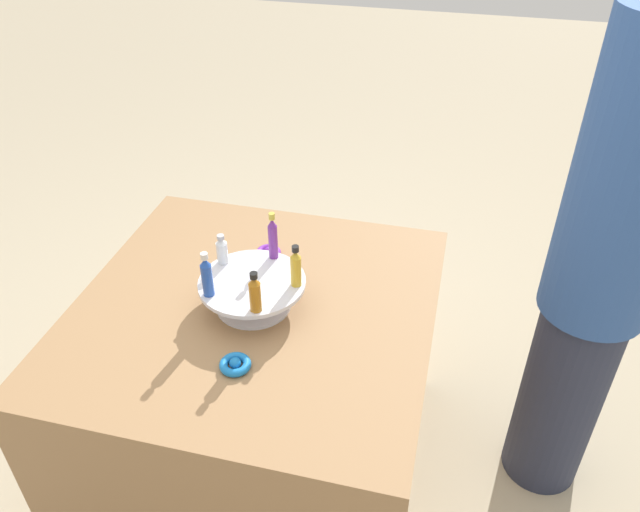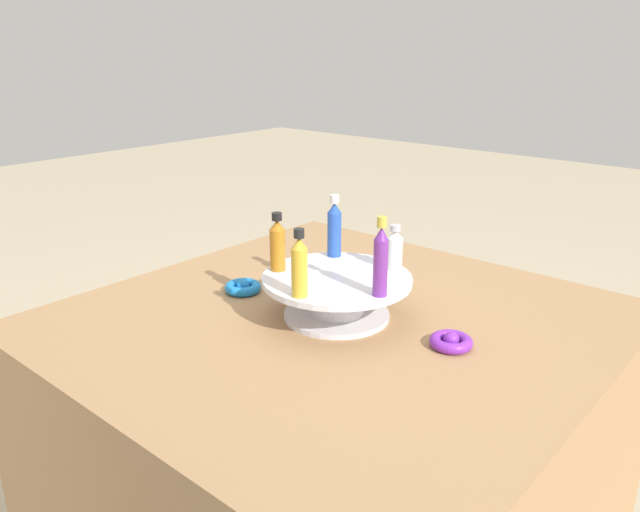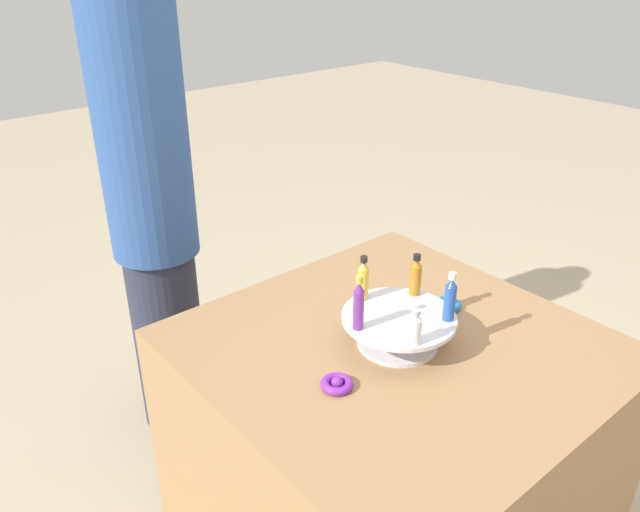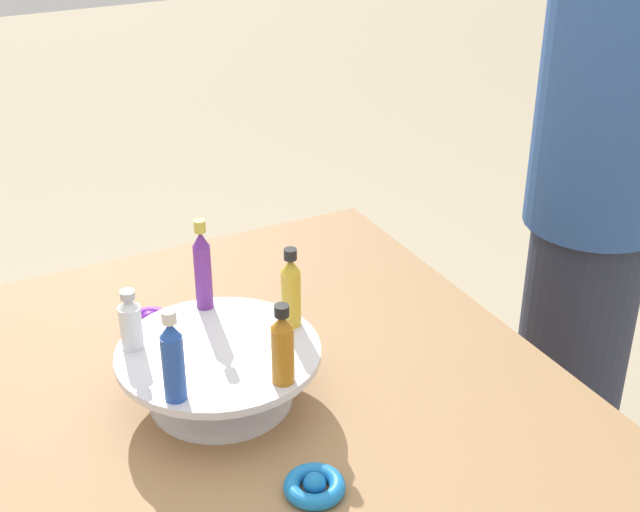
{
  "view_description": "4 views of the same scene",
  "coord_description": "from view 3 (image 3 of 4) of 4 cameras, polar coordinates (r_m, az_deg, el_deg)",
  "views": [
    {
      "loc": [
        0.49,
        -1.24,
        1.83
      ],
      "look_at": [
        0.18,
        0.04,
        0.88
      ],
      "focal_mm": 35.0,
      "sensor_mm": 36.0,
      "label": 1
    },
    {
      "loc": [
        0.87,
        0.71,
        1.22
      ],
      "look_at": [
        0.07,
        0.02,
        0.86
      ],
      "focal_mm": 35.0,
      "sensor_mm": 36.0,
      "label": 2
    },
    {
      "loc": [
        -0.89,
        1.01,
        1.64
      ],
      "look_at": [
        0.24,
        0.06,
        0.89
      ],
      "focal_mm": 35.0,
      "sensor_mm": 36.0,
      "label": 3
    },
    {
      "loc": [
        -0.35,
        -1.0,
        1.5
      ],
      "look_at": [
        0.18,
        0.04,
        0.88
      ],
      "focal_mm": 50.0,
      "sensor_mm": 36.0,
      "label": 4
    }
  ],
  "objects": [
    {
      "name": "bottle_clear",
      "position": [
        1.47,
        8.68,
        -6.51
      ],
      "size": [
        0.03,
        0.03,
        0.09
      ],
      "color": "silver",
      "rests_on": "display_stand"
    },
    {
      "name": "bottle_gold",
      "position": [
        1.62,
        3.97,
        -2.16
      ],
      "size": [
        0.03,
        0.03,
        0.12
      ],
      "color": "gold",
      "rests_on": "display_stand"
    },
    {
      "name": "party_table",
      "position": [
        1.86,
        6.43,
        -16.97
      ],
      "size": [
        0.99,
        0.99,
        0.71
      ],
      "color": "#9E754C",
      "rests_on": "ground_plane"
    },
    {
      "name": "display_stand",
      "position": [
        1.61,
        7.17,
        -6.43
      ],
      "size": [
        0.29,
        0.29,
        0.09
      ],
      "color": "silver",
      "rests_on": "party_table"
    },
    {
      "name": "bottle_amber",
      "position": [
        1.66,
        8.73,
        -1.83
      ],
      "size": [
        0.03,
        0.03,
        0.12
      ],
      "color": "#AD6B19",
      "rests_on": "display_stand"
    },
    {
      "name": "ribbon_bow_purple",
      "position": [
        1.48,
        1.56,
        -11.59
      ],
      "size": [
        0.08,
        0.08,
        0.03
      ],
      "color": "purple",
      "rests_on": "party_table"
    },
    {
      "name": "bottle_purple",
      "position": [
        1.5,
        3.56,
        -4.46
      ],
      "size": [
        0.03,
        0.03,
        0.15
      ],
      "color": "#702D93",
      "rests_on": "display_stand"
    },
    {
      "name": "bottle_blue",
      "position": [
        1.56,
        11.81,
        -3.8
      ],
      "size": [
        0.03,
        0.03,
        0.13
      ],
      "color": "#234CAD",
      "rests_on": "display_stand"
    },
    {
      "name": "person_figure",
      "position": [
        2.12,
        -15.09,
        3.95
      ],
      "size": [
        0.29,
        0.29,
        1.68
      ],
      "rotation": [
        0.0,
        0.0,
        -2.9
      ],
      "color": "#282D42",
      "rests_on": "ground_plane"
    },
    {
      "name": "ribbon_bow_blue",
      "position": [
        1.8,
        11.53,
        -4.36
      ],
      "size": [
        0.08,
        0.08,
        0.03
      ],
      "color": "blue",
      "rests_on": "party_table"
    }
  ]
}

